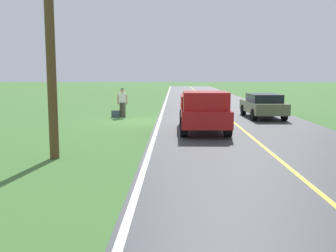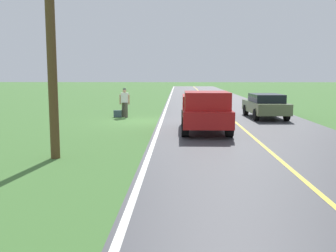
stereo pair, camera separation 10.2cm
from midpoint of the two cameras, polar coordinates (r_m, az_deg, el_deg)
The scene contains 9 objects.
ground_plane at distance 21.04m, azimuth -3.27°, elevation 0.67°, with size 200.00×200.00×0.00m, color #427033.
road_surface at distance 21.19m, azimuth 9.97°, elevation 0.62°, with size 8.34×120.00×0.00m, color #3D3D42.
lane_edge_line at distance 20.98m, azimuth -0.87°, elevation 0.67°, with size 0.16×117.60×0.00m, color silver.
lane_centre_line at distance 21.19m, azimuth 9.97°, elevation 0.63°, with size 0.14×117.60×0.00m, color gold.
hitchhiker_walking at distance 23.17m, azimuth -6.26°, elevation 3.71°, with size 0.62×0.52×1.75m.
suitcase_carried at distance 23.23m, azimuth -7.29°, elevation 1.80°, with size 0.20×0.46×0.42m, color #384C56.
pickup_truck_passing at distance 17.30m, azimuth 5.66°, elevation 2.34°, with size 2.12×5.41×1.82m.
sedan_near_oncoming at distance 23.34m, azimuth 14.26°, elevation 3.00°, with size 2.04×4.46×1.41m.
utility_pole_roadside at distance 12.28m, azimuth -16.76°, elevation 16.16°, with size 0.28×0.28×8.88m, color brown.
Camera 2 is at (-1.81, 20.81, 2.57)m, focal length 41.43 mm.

